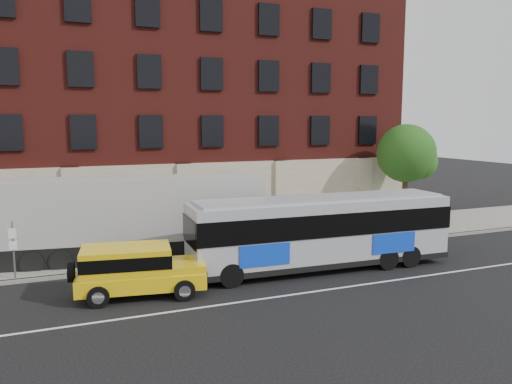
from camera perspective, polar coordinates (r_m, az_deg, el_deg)
name	(u,v)px	position (r m, az deg, el deg)	size (l,w,h in m)	color
ground	(267,304)	(18.73, 1.22, -12.38)	(120.00, 120.00, 0.00)	black
sidewalk	(198,246)	(26.85, -6.48, -5.99)	(60.00, 6.00, 0.15)	gray
kerb	(216,260)	(24.07, -4.52, -7.60)	(60.00, 0.25, 0.15)	gray
lane_line	(261,299)	(19.16, 0.62, -11.88)	(60.00, 0.12, 0.01)	silver
building	(163,105)	(33.79, -10.41, 9.61)	(30.00, 12.10, 15.00)	#5C1B15
sign_pole	(13,247)	(22.87, -25.51, -5.62)	(0.30, 0.20, 2.50)	slate
street_tree	(407,156)	(32.89, 16.53, 3.92)	(3.60, 3.60, 6.20)	#312118
city_bus	(321,230)	(22.63, 7.33, -4.19)	(11.87, 3.01, 3.23)	#A3A5AD
yellow_suv	(135,268)	(19.70, -13.40, -8.24)	(5.08, 2.73, 1.89)	yellow
shipping_container	(136,220)	(24.42, -13.24, -3.06)	(12.01, 4.05, 3.93)	black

